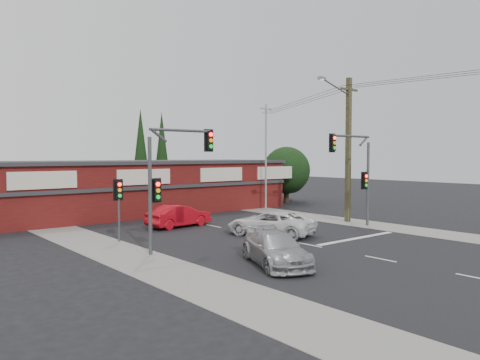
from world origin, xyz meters
TOP-DOWN VIEW (x-y plane):
  - ground at (0.00, 0.00)m, footprint 120.00×120.00m
  - road_strip at (0.00, 5.00)m, footprint 14.00×70.00m
  - verge_left at (-8.50, 5.00)m, footprint 3.00×70.00m
  - verge_right at (8.50, 5.00)m, footprint 3.00×70.00m
  - stop_line at (3.50, -1.50)m, footprint 6.50×0.35m
  - white_suv at (0.44, 2.28)m, footprint 4.03×5.69m
  - silver_suv at (-4.40, -3.18)m, footprint 3.68×5.15m
  - red_sedan at (-1.91, 8.46)m, footprint 4.57×2.09m
  - lane_dashes at (0.00, -1.15)m, footprint 0.12×35.31m
  - shop_building at (-0.99, 16.99)m, footprint 27.30×8.40m
  - tree_cluster at (14.69, 15.44)m, footprint 5.90×5.10m
  - conifer_near at (3.50, 24.00)m, footprint 1.80×1.80m
  - conifer_far at (7.00, 26.00)m, footprint 1.80×1.80m
  - traffic_mast_left at (-6.43, 2.00)m, footprint 3.77×0.27m
  - traffic_mast_right at (6.86, 1.00)m, footprint 3.96×0.27m
  - pedestal_signal at (-7.20, 6.01)m, footprint 0.55×0.27m
  - utility_pole at (8.36, 2.99)m, footprint 4.38×0.59m
  - steel_pole at (9.00, 12.00)m, footprint 1.20×0.16m
  - power_lines at (8.47, -2.47)m, footprint 2.01×29.00m

SIDE VIEW (x-z plane):
  - ground at x=0.00m, z-range 0.00..0.00m
  - road_strip at x=0.00m, z-range 0.00..0.01m
  - verge_left at x=-8.50m, z-range 0.00..0.02m
  - verge_right at x=8.50m, z-range 0.00..0.02m
  - stop_line at x=3.50m, z-range 0.01..0.02m
  - lane_dashes at x=0.00m, z-range 0.01..0.02m
  - silver_suv at x=-4.40m, z-range 0.00..1.39m
  - white_suv at x=0.44m, z-range 0.00..1.44m
  - red_sedan at x=-1.91m, z-range 0.00..1.45m
  - shop_building at x=-0.99m, z-range 0.02..4.25m
  - pedestal_signal at x=-7.20m, z-range 0.72..4.09m
  - tree_cluster at x=14.69m, z-range 0.15..5.65m
  - traffic_mast_left at x=-6.43m, z-range 0.94..6.92m
  - traffic_mast_right at x=6.86m, z-range 0.96..6.93m
  - steel_pole at x=9.00m, z-range 0.20..9.20m
  - utility_pole at x=8.36m, z-range 0.40..10.40m
  - conifer_near at x=3.50m, z-range 0.85..10.10m
  - conifer_far at x=7.00m, z-range 0.85..10.10m
  - power_lines at x=8.47m, z-range 8.43..9.65m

